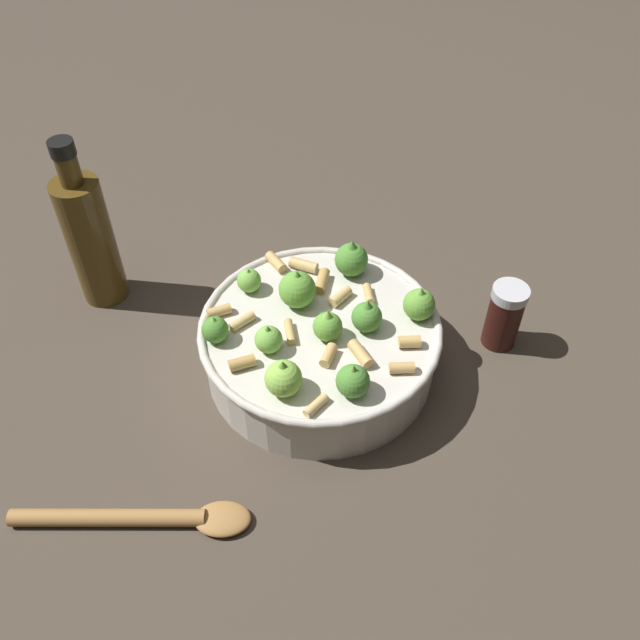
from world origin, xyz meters
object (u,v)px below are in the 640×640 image
cooking_pan (320,341)px  olive_oil_bottle (90,238)px  pepper_shaker (504,316)px  wooden_spoon (146,518)px

cooking_pan → olive_oil_bottle: olive_oil_bottle is taller
pepper_shaker → wooden_spoon: size_ratio=0.37×
cooking_pan → wooden_spoon: cooking_pan is taller
cooking_pan → wooden_spoon: (-0.19, 0.15, -0.03)m
cooking_pan → pepper_shaker: 0.21m
cooking_pan → wooden_spoon: size_ratio=1.17×
olive_oil_bottle → wooden_spoon: size_ratio=0.96×
cooking_pan → wooden_spoon: 0.25m
olive_oil_bottle → wooden_spoon: bearing=-159.1°
pepper_shaker → wooden_spoon: bearing=123.8°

